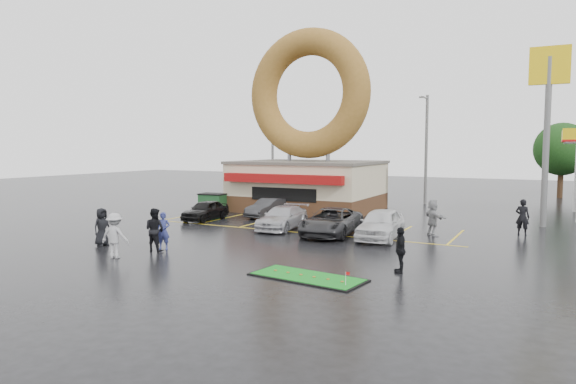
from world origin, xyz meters
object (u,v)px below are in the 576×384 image
at_px(streetlight_left, 272,147).
at_px(putting_green, 307,277).
at_px(car_white, 381,224).
at_px(donut_shop, 308,151).
at_px(car_dgrey, 269,208).
at_px(person_blue, 163,231).
at_px(dumpster, 213,203).
at_px(shell_sign, 548,102).
at_px(streetlight_mid, 426,147).
at_px(person_cameraman, 400,250).
at_px(car_black, 205,210).
at_px(car_grey, 331,222).
at_px(car_silver, 283,218).

bearing_deg(streetlight_left, putting_green, -58.23).
bearing_deg(car_white, donut_shop, 128.61).
height_order(car_dgrey, person_blue, person_blue).
bearing_deg(person_blue, car_dgrey, 74.95).
distance_m(car_white, dumpster, 15.03).
relative_size(shell_sign, streetlight_mid, 1.18).
bearing_deg(person_blue, putting_green, -31.43).
bearing_deg(car_white, dumpster, 156.96).
distance_m(donut_shop, person_blue, 17.10).
bearing_deg(person_cameraman, car_black, -139.09).
relative_size(car_black, putting_green, 0.87).
xyz_separation_m(donut_shop, putting_green, (8.67, -18.35, -4.43)).
distance_m(donut_shop, car_grey, 11.75).
relative_size(person_blue, person_cameraman, 1.00).
bearing_deg(putting_green, person_cameraman, 40.42).
bearing_deg(streetlight_left, donut_shop, -44.78).
relative_size(donut_shop, car_grey, 2.59).
xyz_separation_m(car_black, car_grey, (9.39, -1.33, 0.07)).
relative_size(car_dgrey, car_silver, 0.85).
bearing_deg(streetlight_mid, dumpster, -135.19).
relative_size(streetlight_mid, car_grey, 1.73).
bearing_deg(putting_green, streetlight_mid, 93.63).
bearing_deg(car_dgrey, putting_green, -48.68).
distance_m(streetlight_mid, car_grey, 17.91).
relative_size(streetlight_left, car_silver, 1.97).
height_order(streetlight_mid, car_black, streetlight_mid).
height_order(donut_shop, streetlight_mid, donut_shop).
relative_size(streetlight_left, person_cameraman, 5.16).
bearing_deg(shell_sign, person_blue, -134.64).
bearing_deg(car_white, car_dgrey, 150.23).
bearing_deg(car_black, shell_sign, 18.22).
height_order(streetlight_left, person_blue, streetlight_left).
relative_size(streetlight_mid, car_black, 2.35).
bearing_deg(putting_green, car_black, 140.04).
height_order(car_silver, car_grey, car_grey).
bearing_deg(car_grey, shell_sign, 35.40).
xyz_separation_m(streetlight_left, dumpster, (1.46, -11.46, -4.13)).
bearing_deg(streetlight_mid, car_silver, -104.69).
bearing_deg(car_dgrey, car_white, -19.33).
height_order(streetlight_left, car_black, streetlight_left).
distance_m(donut_shop, car_black, 9.65).
bearing_deg(car_black, streetlight_mid, 54.87).
bearing_deg(streetlight_mid, car_black, -123.18).
xyz_separation_m(streetlight_mid, putting_green, (1.67, -26.29, -4.75)).
bearing_deg(person_cameraman, donut_shop, -165.82).
relative_size(car_silver, dumpster, 2.53).
bearing_deg(streetlight_mid, donut_shop, -131.38).
distance_m(car_grey, dumpster, 12.45).
distance_m(streetlight_left, car_dgrey, 14.15).
relative_size(streetlight_left, car_black, 2.35).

